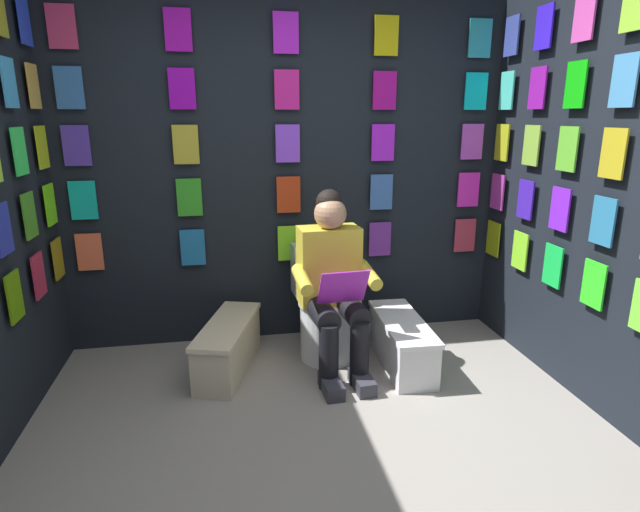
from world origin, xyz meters
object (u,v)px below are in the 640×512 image
(comic_longbox_far, at_px, (228,346))
(toilet, at_px, (325,310))
(person_reading, at_px, (333,283))
(comic_longbox_near, at_px, (402,342))

(comic_longbox_far, bearing_deg, toilet, -151.60)
(toilet, relative_size, person_reading, 0.65)
(comic_longbox_far, bearing_deg, comic_longbox_near, -169.76)
(toilet, height_order, comic_longbox_near, toilet)
(person_reading, height_order, comic_longbox_near, person_reading)
(toilet, xyz_separation_m, comic_longbox_far, (0.68, 0.14, -0.16))
(toilet, distance_m, comic_longbox_near, 0.58)
(comic_longbox_far, bearing_deg, person_reading, -170.29)
(toilet, height_order, person_reading, person_reading)
(comic_longbox_near, bearing_deg, person_reading, -3.47)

